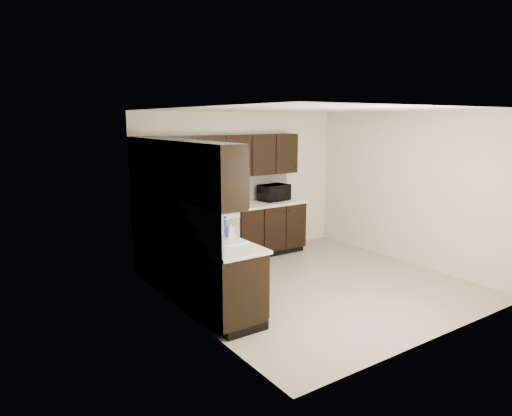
{
  "coord_description": "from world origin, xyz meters",
  "views": [
    {
      "loc": [
        -4.25,
        -4.75,
        2.36
      ],
      "look_at": [
        -0.63,
        0.6,
        1.11
      ],
      "focal_mm": 32.0,
      "sensor_mm": 36.0,
      "label": 1
    }
  ],
  "objects_px": {
    "storage_bin": "(179,220)",
    "blue_pitcher": "(216,229)",
    "toaster_oven": "(154,208)",
    "sink": "(213,244)",
    "microwave": "(274,193)"
  },
  "relations": [
    {
      "from": "sink",
      "to": "microwave",
      "type": "xyz_separation_m",
      "value": [
        2.21,
        1.75,
        0.2
      ]
    },
    {
      "from": "sink",
      "to": "microwave",
      "type": "height_order",
      "value": "microwave"
    },
    {
      "from": "storage_bin",
      "to": "blue_pitcher",
      "type": "height_order",
      "value": "blue_pitcher"
    },
    {
      "from": "microwave",
      "to": "sink",
      "type": "bearing_deg",
      "value": -150.91
    },
    {
      "from": "sink",
      "to": "toaster_oven",
      "type": "xyz_separation_m",
      "value": [
        -0.07,
        1.72,
        0.17
      ]
    },
    {
      "from": "toaster_oven",
      "to": "storage_bin",
      "type": "distance_m",
      "value": 0.86
    },
    {
      "from": "toaster_oven",
      "to": "blue_pitcher",
      "type": "relative_size",
      "value": 1.22
    },
    {
      "from": "toaster_oven",
      "to": "storage_bin",
      "type": "relative_size",
      "value": 0.83
    },
    {
      "from": "blue_pitcher",
      "to": "microwave",
      "type": "bearing_deg",
      "value": 35.57
    },
    {
      "from": "sink",
      "to": "microwave",
      "type": "bearing_deg",
      "value": 38.37
    },
    {
      "from": "sink",
      "to": "toaster_oven",
      "type": "distance_m",
      "value": 1.73
    },
    {
      "from": "toaster_oven",
      "to": "sink",
      "type": "bearing_deg",
      "value": -75.86
    },
    {
      "from": "microwave",
      "to": "toaster_oven",
      "type": "height_order",
      "value": "microwave"
    },
    {
      "from": "storage_bin",
      "to": "toaster_oven",
      "type": "bearing_deg",
      "value": 91.39
    },
    {
      "from": "storage_bin",
      "to": "blue_pitcher",
      "type": "bearing_deg",
      "value": -87.64
    }
  ]
}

